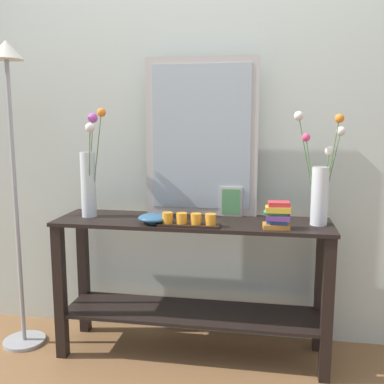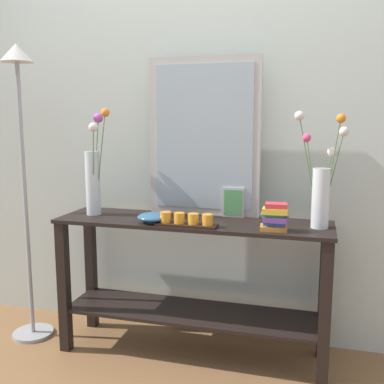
{
  "view_description": "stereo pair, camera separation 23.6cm",
  "coord_description": "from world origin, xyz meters",
  "px_view_note": "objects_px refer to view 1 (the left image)",
  "views": [
    {
      "loc": [
        0.39,
        -2.3,
        1.29
      ],
      "look_at": [
        0.0,
        0.0,
        0.92
      ],
      "focal_mm": 41.52,
      "sensor_mm": 36.0,
      "label": 1
    },
    {
      "loc": [
        0.62,
        -2.25,
        1.29
      ],
      "look_at": [
        0.0,
        0.0,
        0.92
      ],
      "focal_mm": 41.52,
      "sensor_mm": 36.0,
      "label": 2
    }
  ],
  "objects_px": {
    "tall_vase_left": "(90,176)",
    "vase_right": "(320,184)",
    "mirror_leaning": "(201,137)",
    "picture_frame_small": "(231,202)",
    "candle_tray": "(189,221)",
    "console_table": "(192,271)",
    "decorative_bowl": "(154,218)",
    "floor_lamp": "(12,145)",
    "book_stack": "(277,216)"
  },
  "relations": [
    {
      "from": "console_table",
      "to": "book_stack",
      "type": "distance_m",
      "value": 0.58
    },
    {
      "from": "floor_lamp",
      "to": "decorative_bowl",
      "type": "bearing_deg",
      "value": -3.47
    },
    {
      "from": "picture_frame_small",
      "to": "decorative_bowl",
      "type": "height_order",
      "value": "picture_frame_small"
    },
    {
      "from": "console_table",
      "to": "picture_frame_small",
      "type": "bearing_deg",
      "value": 36.43
    },
    {
      "from": "tall_vase_left",
      "to": "picture_frame_small",
      "type": "relative_size",
      "value": 3.62
    },
    {
      "from": "console_table",
      "to": "picture_frame_small",
      "type": "height_order",
      "value": "picture_frame_small"
    },
    {
      "from": "decorative_bowl",
      "to": "floor_lamp",
      "type": "bearing_deg",
      "value": 176.53
    },
    {
      "from": "mirror_leaning",
      "to": "picture_frame_small",
      "type": "xyz_separation_m",
      "value": [
        0.17,
        -0.02,
        -0.36
      ]
    },
    {
      "from": "vase_right",
      "to": "floor_lamp",
      "type": "distance_m",
      "value": 1.67
    },
    {
      "from": "vase_right",
      "to": "book_stack",
      "type": "xyz_separation_m",
      "value": [
        -0.21,
        -0.12,
        -0.15
      ]
    },
    {
      "from": "vase_right",
      "to": "mirror_leaning",
      "type": "bearing_deg",
      "value": 166.76
    },
    {
      "from": "book_stack",
      "to": "console_table",
      "type": "bearing_deg",
      "value": 166.17
    },
    {
      "from": "mirror_leaning",
      "to": "tall_vase_left",
      "type": "distance_m",
      "value": 0.66
    },
    {
      "from": "tall_vase_left",
      "to": "candle_tray",
      "type": "height_order",
      "value": "tall_vase_left"
    },
    {
      "from": "mirror_leaning",
      "to": "candle_tray",
      "type": "distance_m",
      "value": 0.51
    },
    {
      "from": "console_table",
      "to": "vase_right",
      "type": "height_order",
      "value": "vase_right"
    },
    {
      "from": "picture_frame_small",
      "to": "decorative_bowl",
      "type": "distance_m",
      "value": 0.46
    },
    {
      "from": "console_table",
      "to": "floor_lamp",
      "type": "bearing_deg",
      "value": -176.88
    },
    {
      "from": "book_stack",
      "to": "floor_lamp",
      "type": "distance_m",
      "value": 1.48
    },
    {
      "from": "tall_vase_left",
      "to": "vase_right",
      "type": "xyz_separation_m",
      "value": [
        1.24,
        0.01,
        -0.02
      ]
    },
    {
      "from": "tall_vase_left",
      "to": "candle_tray",
      "type": "xyz_separation_m",
      "value": [
        0.58,
        -0.14,
        -0.2
      ]
    },
    {
      "from": "mirror_leaning",
      "to": "floor_lamp",
      "type": "height_order",
      "value": "floor_lamp"
    },
    {
      "from": "picture_frame_small",
      "to": "floor_lamp",
      "type": "distance_m",
      "value": 1.25
    },
    {
      "from": "mirror_leaning",
      "to": "book_stack",
      "type": "height_order",
      "value": "mirror_leaning"
    },
    {
      "from": "candle_tray",
      "to": "picture_frame_small",
      "type": "distance_m",
      "value": 0.34
    },
    {
      "from": "mirror_leaning",
      "to": "vase_right",
      "type": "bearing_deg",
      "value": -13.24
    },
    {
      "from": "console_table",
      "to": "candle_tray",
      "type": "height_order",
      "value": "candle_tray"
    },
    {
      "from": "picture_frame_small",
      "to": "decorative_bowl",
      "type": "xyz_separation_m",
      "value": [
        -0.38,
        -0.25,
        -0.05
      ]
    },
    {
      "from": "mirror_leaning",
      "to": "candle_tray",
      "type": "xyz_separation_m",
      "value": [
        -0.02,
        -0.3,
        -0.41
      ]
    },
    {
      "from": "floor_lamp",
      "to": "tall_vase_left",
      "type": "bearing_deg",
      "value": 7.95
    },
    {
      "from": "book_stack",
      "to": "mirror_leaning",
      "type": "bearing_deg",
      "value": 147.14
    },
    {
      "from": "decorative_bowl",
      "to": "floor_lamp",
      "type": "distance_m",
      "value": 0.89
    },
    {
      "from": "vase_right",
      "to": "book_stack",
      "type": "relative_size",
      "value": 4.2
    },
    {
      "from": "console_table",
      "to": "candle_tray",
      "type": "bearing_deg",
      "value": -87.07
    },
    {
      "from": "tall_vase_left",
      "to": "decorative_bowl",
      "type": "distance_m",
      "value": 0.45
    },
    {
      "from": "vase_right",
      "to": "decorative_bowl",
      "type": "relative_size",
      "value": 3.47
    },
    {
      "from": "mirror_leaning",
      "to": "floor_lamp",
      "type": "xyz_separation_m",
      "value": [
        -1.02,
        -0.22,
        -0.04
      ]
    },
    {
      "from": "tall_vase_left",
      "to": "decorative_bowl",
      "type": "bearing_deg",
      "value": -15.37
    },
    {
      "from": "console_table",
      "to": "decorative_bowl",
      "type": "height_order",
      "value": "decorative_bowl"
    },
    {
      "from": "mirror_leaning",
      "to": "console_table",
      "type": "bearing_deg",
      "value": -98.32
    },
    {
      "from": "tall_vase_left",
      "to": "vase_right",
      "type": "relative_size",
      "value": 1.03
    },
    {
      "from": "tall_vase_left",
      "to": "picture_frame_small",
      "type": "distance_m",
      "value": 0.8
    },
    {
      "from": "decorative_bowl",
      "to": "tall_vase_left",
      "type": "bearing_deg",
      "value": 164.63
    },
    {
      "from": "mirror_leaning",
      "to": "decorative_bowl",
      "type": "relative_size",
      "value": 5.27
    },
    {
      "from": "candle_tray",
      "to": "picture_frame_small",
      "type": "height_order",
      "value": "picture_frame_small"
    },
    {
      "from": "picture_frame_small",
      "to": "candle_tray",
      "type": "bearing_deg",
      "value": -124.28
    },
    {
      "from": "picture_frame_small",
      "to": "book_stack",
      "type": "distance_m",
      "value": 0.36
    },
    {
      "from": "book_stack",
      "to": "floor_lamp",
      "type": "bearing_deg",
      "value": 177.78
    },
    {
      "from": "console_table",
      "to": "floor_lamp",
      "type": "relative_size",
      "value": 0.86
    },
    {
      "from": "console_table",
      "to": "vase_right",
      "type": "xyz_separation_m",
      "value": [
        0.66,
        0.01,
        0.5
      ]
    }
  ]
}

